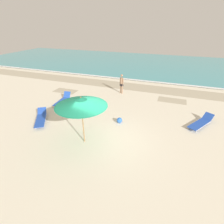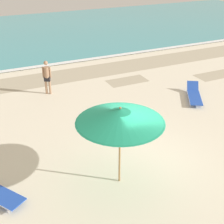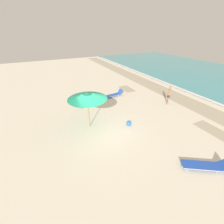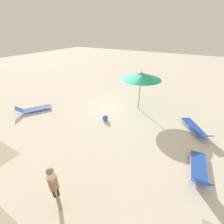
{
  "view_description": "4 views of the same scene",
  "coord_description": "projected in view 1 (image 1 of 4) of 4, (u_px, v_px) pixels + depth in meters",
  "views": [
    {
      "loc": [
        2.98,
        -7.34,
        5.88
      ],
      "look_at": [
        -0.19,
        1.4,
        1.06
      ],
      "focal_mm": 28.0,
      "sensor_mm": 36.0,
      "label": 1
    },
    {
      "loc": [
        -4.68,
        -7.56,
        6.61
      ],
      "look_at": [
        -0.15,
        2.09,
        1.06
      ],
      "focal_mm": 50.0,
      "sensor_mm": 36.0,
      "label": 2
    },
    {
      "loc": [
        7.7,
        -3.04,
        6.21
      ],
      "look_at": [
        -0.48,
        0.98,
        1.12
      ],
      "focal_mm": 24.0,
      "sensor_mm": 36.0,
      "label": 3
    },
    {
      "loc": [
        -4.24,
        8.77,
        5.09
      ],
      "look_at": [
        -0.38,
        2.04,
        0.73
      ],
      "focal_mm": 24.0,
      "sensor_mm": 36.0,
      "label": 4
    }
  ],
  "objects": [
    {
      "name": "sun_lounger_under_umbrella",
      "position": [
        41.0,
        118.0,
        11.52
      ],
      "size": [
        1.74,
        2.18,
        0.5
      ],
      "rotation": [
        0.0,
        0.0,
        0.59
      ],
      "color": "blue",
      "rests_on": "ground_plane"
    },
    {
      "name": "sun_lounger_near_water_left",
      "position": [
        63.0,
        100.0,
        14.16
      ],
      "size": [
        0.79,
        2.08,
        0.63
      ],
      "rotation": [
        0.0,
        0.0,
        0.09
      ],
      "color": "blue",
      "rests_on": "ground_plane"
    },
    {
      "name": "beach_umbrella",
      "position": [
        81.0,
        102.0,
        8.55
      ],
      "size": [
        2.63,
        2.63,
        2.66
      ],
      "color": "#9E7547",
      "rests_on": "ground_plane"
    },
    {
      "name": "ground_plane",
      "position": [
        107.0,
        141.0,
        9.78
      ],
      "size": [
        60.0,
        60.0,
        0.16
      ],
      "color": "beige"
    },
    {
      "name": "beachgoer_wading_adult",
      "position": [
        122.0,
        83.0,
        15.7
      ],
      "size": [
        0.4,
        0.31,
        1.76
      ],
      "rotation": [
        0.0,
        0.0,
        2.59
      ],
      "color": "#A37A5B",
      "rests_on": "ground_plane"
    },
    {
      "name": "ocean_water",
      "position": [
        156.0,
        64.0,
        26.99
      ],
      "size": [
        60.0,
        18.73,
        0.07
      ],
      "color": "teal",
      "rests_on": "ground_plane"
    },
    {
      "name": "beach_ball",
      "position": [
        119.0,
        120.0,
        11.34
      ],
      "size": [
        0.36,
        0.36,
        0.36
      ],
      "color": "blue",
      "rests_on": "ground_plane"
    },
    {
      "name": "sun_lounger_beside_umbrella",
      "position": [
        201.0,
        123.0,
        11.03
      ],
      "size": [
        1.69,
        2.19,
        0.53
      ],
      "rotation": [
        0.0,
        0.0,
        -0.56
      ],
      "color": "blue",
      "rests_on": "ground_plane"
    }
  ]
}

